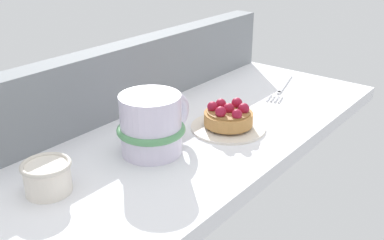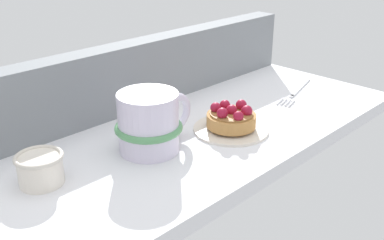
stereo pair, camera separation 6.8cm
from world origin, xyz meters
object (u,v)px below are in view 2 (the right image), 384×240
object	(u,v)px
dessert_fork	(296,91)
sugar_bowl	(40,168)
raspberry_tart	(231,117)
dessert_plate	(231,128)
coffee_mug	(150,123)

from	to	relation	value
dessert_fork	sugar_bowl	xyz separation A→B (cm)	(-51.30, 4.54, 1.87)
raspberry_tart	sugar_bowl	distance (cm)	29.87
raspberry_tart	sugar_bowl	size ratio (longest dim) A/B	1.27
dessert_plate	sugar_bowl	xyz separation A→B (cm)	(-29.07, 6.81, 1.78)
dessert_fork	coffee_mug	bearing A→B (deg)	177.13
coffee_mug	dessert_fork	distance (cm)	35.73
dessert_plate	raspberry_tart	bearing A→B (deg)	25.26
coffee_mug	dessert_fork	xyz separation A→B (cm)	(35.46, -1.78, -4.00)
sugar_bowl	coffee_mug	bearing A→B (deg)	-9.90
dessert_plate	coffee_mug	distance (cm)	14.38
raspberry_tart	coffee_mug	xyz separation A→B (cm)	(-13.25, 4.04, 2.02)
coffee_mug	raspberry_tart	bearing A→B (deg)	-16.94
dessert_fork	sugar_bowl	bearing A→B (deg)	174.94
coffee_mug	dessert_plate	bearing A→B (deg)	-17.01
raspberry_tart	dessert_fork	distance (cm)	22.41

